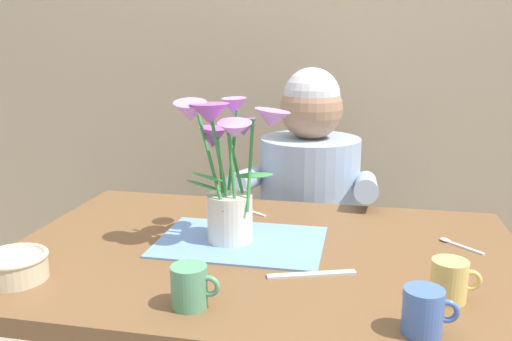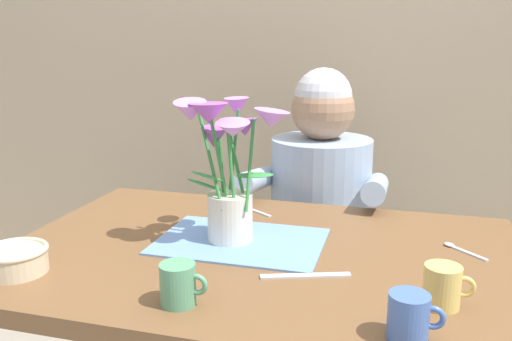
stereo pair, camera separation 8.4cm
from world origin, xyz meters
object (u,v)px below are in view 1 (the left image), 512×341
object	(u,v)px
ceramic_mug	(424,311)
coffee_cup	(190,286)
seated_person	(308,232)
ceramic_bowl	(15,266)
tea_cup	(450,280)
flower_vase	(228,166)
dinner_knife	(312,274)

from	to	relation	value
ceramic_mug	coffee_cup	xyz separation A→B (m)	(-0.41, 0.01, 0.00)
ceramic_mug	seated_person	bearing A→B (deg)	107.41
ceramic_bowl	tea_cup	distance (m)	0.87
seated_person	ceramic_bowl	xyz separation A→B (m)	(-0.51, -0.87, 0.21)
ceramic_mug	tea_cup	xyz separation A→B (m)	(0.06, 0.13, 0.00)
flower_vase	tea_cup	xyz separation A→B (m)	(0.48, -0.20, -0.15)
ceramic_bowl	tea_cup	world-z (taller)	tea_cup
seated_person	ceramic_mug	world-z (taller)	seated_person
flower_vase	dinner_knife	world-z (taller)	flower_vase
seated_person	flower_vase	bearing A→B (deg)	-105.48
coffee_cup	seated_person	bearing A→B (deg)	82.22
ceramic_mug	tea_cup	size ratio (longest dim) A/B	1.00
seated_person	ceramic_bowl	distance (m)	1.03
flower_vase	coffee_cup	xyz separation A→B (m)	(0.01, -0.33, -0.15)
seated_person	dinner_knife	xyz separation A→B (m)	(0.08, -0.73, 0.18)
seated_person	ceramic_bowl	world-z (taller)	seated_person
ceramic_bowl	ceramic_mug	world-z (taller)	ceramic_mug
tea_cup	dinner_knife	bearing A→B (deg)	168.09
flower_vase	coffee_cup	bearing A→B (deg)	-88.16
seated_person	ceramic_mug	size ratio (longest dim) A/B	12.20
seated_person	dinner_knife	bearing A→B (deg)	-86.05
dinner_knife	tea_cup	size ratio (longest dim) A/B	2.04
flower_vase	ceramic_mug	xyz separation A→B (m)	(0.42, -0.33, -0.15)
ceramic_bowl	coffee_cup	xyz separation A→B (m)	(0.39, -0.04, 0.01)
seated_person	flower_vase	distance (m)	0.70
flower_vase	tea_cup	distance (m)	0.54
seated_person	dinner_knife	distance (m)	0.76
ceramic_bowl	coffee_cup	world-z (taller)	coffee_cup
dinner_knife	ceramic_bowl	bearing A→B (deg)	174.18
ceramic_bowl	tea_cup	xyz separation A→B (m)	(0.86, 0.09, 0.01)
dinner_knife	coffee_cup	bearing A→B (deg)	-158.40
flower_vase	ceramic_mug	bearing A→B (deg)	-38.40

